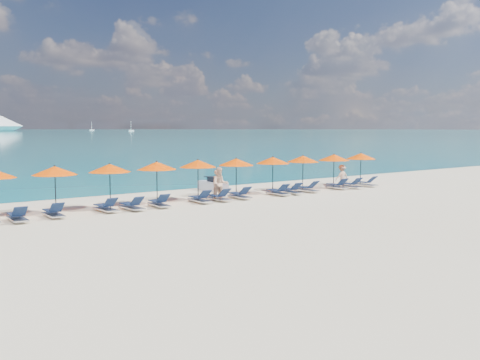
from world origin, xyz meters
TOP-DOWN VIEW (x-y plane):
  - ground at (0.00, 0.00)m, footprint 1400.00×1400.00m
  - sailboat_near at (209.96, 468.75)m, footprint 5.48×1.83m
  - sailboat_far at (217.44, 592.88)m, footprint 5.67×1.89m
  - jetski at (1.69, 8.19)m, footprint 1.08×2.50m
  - beachgoer_a at (-0.22, 4.86)m, footprint 0.62×0.42m
  - beachgoer_b at (-0.54, 4.11)m, footprint 1.02×0.81m
  - beachgoer_c at (9.56, 4.50)m, footprint 1.04×0.56m
  - umbrella_1 at (-9.22, 5.07)m, footprint 2.10×2.10m
  - umbrella_2 at (-6.55, 4.98)m, footprint 2.10×2.10m
  - umbrella_3 at (-3.90, 5.08)m, footprint 2.10×2.10m
  - umbrella_4 at (-1.29, 5.20)m, footprint 2.10×2.10m
  - umbrella_5 at (1.24, 5.06)m, footprint 2.10×2.10m
  - umbrella_6 at (4.00, 5.03)m, footprint 2.10×2.10m
  - umbrella_7 at (6.47, 4.99)m, footprint 2.10×2.10m
  - umbrella_8 at (9.24, 4.94)m, footprint 2.10×2.10m
  - umbrella_9 at (11.94, 4.95)m, footprint 2.10×2.10m
  - lounger_1 at (-11.27, 3.72)m, footprint 0.69×1.72m
  - lounger_2 at (-9.68, 3.93)m, footprint 0.65×1.71m
  - lounger_3 at (-7.18, 4.05)m, footprint 0.72×1.73m
  - lounger_4 at (-5.97, 3.76)m, footprint 0.73×1.74m
  - lounger_5 at (-4.43, 3.86)m, footprint 0.76×1.74m
  - lounger_6 at (-1.93, 3.98)m, footprint 0.70×1.73m
  - lounger_7 at (-0.76, 3.93)m, footprint 0.69×1.72m
  - lounger_8 at (0.73, 4.00)m, footprint 0.68×1.72m
  - lounger_9 at (3.46, 3.88)m, footprint 0.71×1.73m
  - lounger_10 at (4.49, 3.90)m, footprint 0.70×1.73m
  - lounger_11 at (5.95, 4.05)m, footprint 0.77×1.75m
  - lounger_12 at (8.66, 4.06)m, footprint 0.79×1.75m
  - lounger_13 at (9.75, 3.87)m, footprint 0.66×1.71m
  - lounger_14 at (11.34, 3.98)m, footprint 0.77×1.75m

SIDE VIEW (x-z plane):
  - ground at x=0.00m, z-range 0.00..0.00m
  - lounger_1 at x=-11.27m, z-range -0.09..0.56m
  - lounger_2 at x=-9.68m, z-range -0.09..0.56m
  - lounger_3 at x=-7.18m, z-range -0.09..0.56m
  - lounger_4 at x=-5.97m, z-range -0.09..0.56m
  - lounger_5 at x=-4.43m, z-range -0.09..0.56m
  - lounger_6 at x=-1.93m, z-range -0.09..0.56m
  - lounger_7 at x=-0.76m, z-range -0.09..0.56m
  - lounger_8 at x=0.73m, z-range -0.09..0.56m
  - lounger_9 at x=3.46m, z-range -0.09..0.56m
  - lounger_10 at x=4.49m, z-range -0.09..0.56m
  - lounger_11 at x=5.95m, z-range -0.09..0.56m
  - lounger_12 at x=8.66m, z-range -0.09..0.56m
  - lounger_13 at x=9.75m, z-range -0.09..0.56m
  - lounger_14 at x=11.34m, z-range -0.09..0.56m
  - jetski at x=1.69m, z-range -0.08..0.79m
  - beachgoer_c at x=9.56m, z-range 0.00..1.54m
  - beachgoer_a at x=-0.22m, z-range 0.00..1.63m
  - beachgoer_b at x=-0.54m, z-range 0.00..1.84m
  - sailboat_near at x=209.96m, z-range -4.00..6.06m
  - sailboat_far at x=217.44m, z-range -4.13..6.26m
  - umbrella_1 at x=-9.22m, z-range 0.88..3.16m
  - umbrella_2 at x=-6.55m, z-range 0.88..3.16m
  - umbrella_3 at x=-3.90m, z-range 0.88..3.16m
  - umbrella_4 at x=-1.29m, z-range 0.88..3.16m
  - umbrella_5 at x=1.24m, z-range 0.88..3.16m
  - umbrella_6 at x=4.00m, z-range 0.88..3.16m
  - umbrella_7 at x=6.47m, z-range 0.88..3.16m
  - umbrella_8 at x=9.24m, z-range 0.88..3.16m
  - umbrella_9 at x=11.94m, z-range 0.88..3.16m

